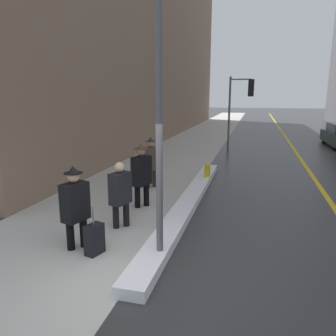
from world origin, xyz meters
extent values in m
plane|color=#2D2D30|center=(0.00, 0.00, 0.00)|extent=(160.00, 160.00, 0.00)
cube|color=#B2AFA8|center=(-2.00, 15.00, 0.01)|extent=(4.00, 80.00, 0.01)
cube|color=gold|center=(4.00, 15.00, 0.00)|extent=(0.16, 80.00, 0.00)
cube|color=white|center=(0.15, 4.18, 0.10)|extent=(0.51, 9.08, 0.20)
cube|color=#846B56|center=(-7.00, 20.00, 7.83)|extent=(6.00, 36.00, 15.66)
cylinder|color=#515156|center=(0.26, 0.96, 2.54)|extent=(0.12, 0.12, 5.08)
cylinder|color=#515156|center=(0.39, 14.13, 1.98)|extent=(0.11, 0.11, 3.96)
cylinder|color=#515156|center=(0.94, 14.17, 3.81)|extent=(1.10, 0.16, 0.07)
cube|color=black|center=(1.48, 14.22, 3.36)|extent=(0.32, 0.22, 0.90)
sphere|color=red|center=(1.47, 14.34, 3.65)|extent=(0.19, 0.19, 0.19)
sphere|color=orange|center=(1.47, 14.34, 3.36)|extent=(0.19, 0.19, 0.19)
sphere|color=green|center=(1.47, 14.34, 3.07)|extent=(0.19, 0.19, 0.19)
cylinder|color=black|center=(-1.36, 1.09, 0.43)|extent=(0.15, 0.15, 0.85)
cylinder|color=black|center=(-1.54, 0.91, 0.43)|extent=(0.15, 0.15, 0.85)
cube|color=black|center=(-1.45, 1.00, 0.97)|extent=(0.44, 0.58, 0.74)
sphere|color=tan|center=(-1.45, 1.00, 1.47)|extent=(0.23, 0.23, 0.23)
cylinder|color=black|center=(-1.45, 1.00, 1.54)|extent=(0.36, 0.36, 0.01)
cone|color=black|center=(-1.45, 1.00, 1.61)|extent=(0.22, 0.22, 0.14)
cylinder|color=black|center=(-0.94, 2.30, 0.41)|extent=(0.14, 0.14, 0.82)
cylinder|color=black|center=(-1.12, 2.12, 0.41)|extent=(0.14, 0.14, 0.82)
cube|color=black|center=(-1.03, 2.21, 0.93)|extent=(0.42, 0.56, 0.72)
sphere|color=beige|center=(-1.03, 2.21, 1.42)|extent=(0.22, 0.22, 0.22)
cylinder|color=black|center=(-0.95, 3.78, 0.44)|extent=(0.16, 0.16, 0.89)
cylinder|color=black|center=(-1.14, 3.58, 0.44)|extent=(0.16, 0.16, 0.89)
cube|color=black|center=(-1.04, 3.68, 1.01)|extent=(0.46, 0.60, 0.78)
sphere|color=tan|center=(-1.04, 3.68, 1.54)|extent=(0.24, 0.24, 0.24)
cylinder|color=#4C3823|center=(-1.04, 3.68, 1.60)|extent=(0.37, 0.37, 0.01)
cone|color=#4C3823|center=(-1.04, 3.68, 1.67)|extent=(0.23, 0.23, 0.14)
cylinder|color=#2A241B|center=(-1.29, 5.65, 0.43)|extent=(0.15, 0.15, 0.85)
cylinder|color=#2A241B|center=(-1.48, 5.46, 0.43)|extent=(0.15, 0.15, 0.85)
cube|color=#473D2D|center=(-1.39, 5.55, 0.97)|extent=(0.44, 0.58, 0.75)
sphere|color=tan|center=(-1.39, 5.55, 1.48)|extent=(0.23, 0.23, 0.23)
cylinder|color=#28282D|center=(-1.39, 5.55, 1.54)|extent=(0.36, 0.36, 0.01)
cone|color=#28282D|center=(-1.39, 5.55, 1.61)|extent=(0.22, 0.22, 0.14)
cube|color=black|center=(-1.28, 5.89, 0.81)|extent=(0.16, 0.24, 0.28)
cylinder|color=black|center=(6.11, 18.24, 0.35)|extent=(0.21, 0.71, 0.70)
cylinder|color=black|center=(6.18, 15.58, 0.35)|extent=(0.21, 0.71, 0.70)
cube|color=black|center=(-1.01, 0.87, 0.30)|extent=(0.31, 0.41, 0.60)
cylinder|color=#4C4C51|center=(-1.01, 0.87, 0.77)|extent=(0.02, 0.02, 0.35)
cylinder|color=gold|center=(0.29, 6.67, 0.28)|extent=(0.20, 0.20, 0.55)
sphere|color=gold|center=(0.29, 6.67, 0.61)|extent=(0.18, 0.18, 0.18)
camera|label=1|loc=(1.81, -4.32, 2.96)|focal=35.00mm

